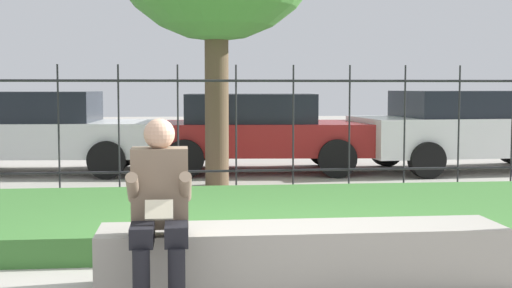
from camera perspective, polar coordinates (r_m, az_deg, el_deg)
The scene contains 8 objects.
ground_plane at distance 5.31m, azimuth 2.17°, elevation -11.31°, with size 60.00×60.00×0.00m, color #A8A399.
stone_bench at distance 5.28m, azimuth 3.71°, elevation -9.19°, with size 2.94×0.59×0.44m.
person_seated_reader at distance 4.79m, azimuth -7.72°, elevation -4.81°, with size 0.42×0.73×1.24m.
grass_berm at distance 7.39m, azimuth -0.29°, elevation -5.81°, with size 10.35×2.96×0.24m.
iron_fence at distance 9.35m, azimuth -1.60°, elevation 1.29°, with size 8.35×0.03×1.74m.
car_parked_right at distance 12.94m, azimuth 16.92°, elevation 1.21°, with size 4.22×2.22×1.39m.
car_parked_center at distance 12.23m, azimuth 0.08°, elevation 1.12°, with size 4.07×2.24×1.34m.
car_parked_left at distance 12.60m, azimuth -17.40°, elevation 1.08°, with size 4.35×2.16×1.37m.
Camera 1 is at (-0.75, -5.05, 1.45)m, focal length 50.00 mm.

